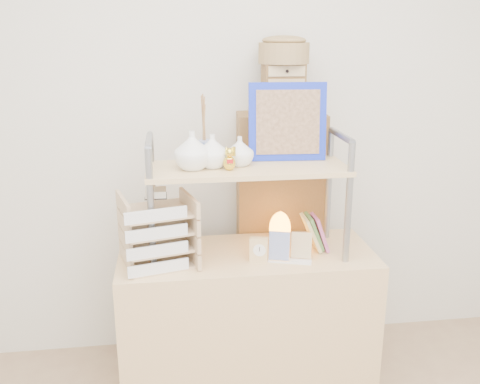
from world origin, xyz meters
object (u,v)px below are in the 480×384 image
object	(u,v)px
cabinet	(279,237)
letter_tray	(158,235)
desk	(247,323)
salt_lamp	(280,229)

from	to	relation	value
cabinet	letter_tray	world-z (taller)	cabinet
desk	letter_tray	world-z (taller)	letter_tray
letter_tray	cabinet	bearing A→B (deg)	34.20
desk	letter_tray	distance (m)	0.66
desk	salt_lamp	xyz separation A→B (m)	(0.17, 0.06, 0.46)
cabinet	letter_tray	xyz separation A→B (m)	(-0.64, -0.44, 0.22)
letter_tray	salt_lamp	size ratio (longest dim) A/B	2.00
salt_lamp	cabinet	bearing A→B (deg)	78.42
cabinet	salt_lamp	distance (m)	0.35
cabinet	letter_tray	bearing A→B (deg)	-141.96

